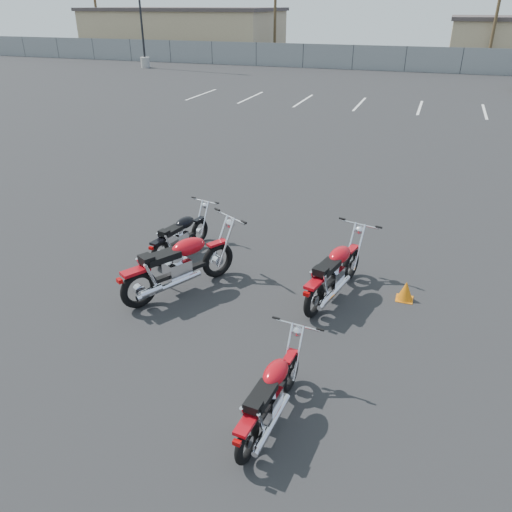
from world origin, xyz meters
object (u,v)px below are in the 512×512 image
(motorcycle_front_red, at_px, (180,265))
(motorcycle_second_black, at_px, (181,235))
(motorcycle_rear_red, at_px, (271,395))
(motorcycle_third_red, at_px, (334,272))

(motorcycle_front_red, xyz_separation_m, motorcycle_second_black, (-0.69, 1.37, -0.12))
(motorcycle_front_red, relative_size, motorcycle_rear_red, 1.22)
(motorcycle_third_red, bearing_deg, motorcycle_rear_red, -92.21)
(motorcycle_front_red, bearing_deg, motorcycle_third_red, 15.62)
(motorcycle_front_red, distance_m, motorcycle_rear_red, 3.50)
(motorcycle_front_red, height_order, motorcycle_rear_red, motorcycle_front_red)
(motorcycle_second_black, relative_size, motorcycle_third_red, 0.86)
(motorcycle_rear_red, bearing_deg, motorcycle_second_black, 129.78)
(motorcycle_front_red, xyz_separation_m, motorcycle_third_red, (2.61, 0.73, -0.05))
(motorcycle_front_red, height_order, motorcycle_third_red, motorcycle_front_red)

